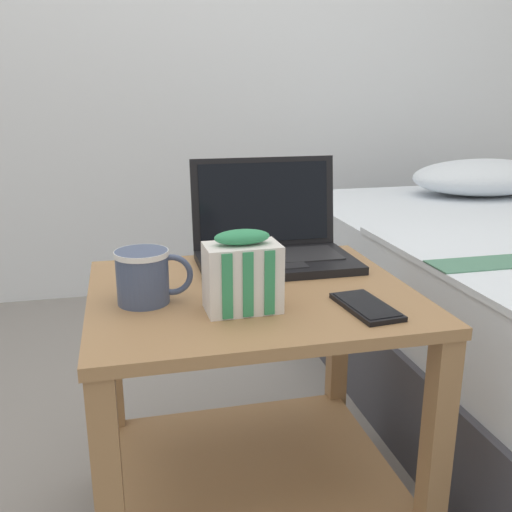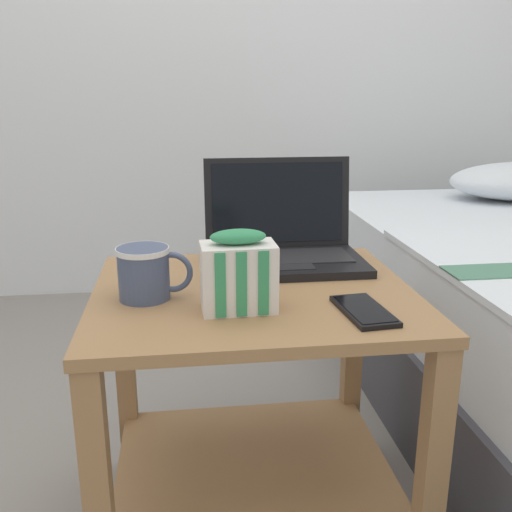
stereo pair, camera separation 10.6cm
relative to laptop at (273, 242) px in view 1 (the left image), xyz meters
The scene contains 6 objects.
back_wall 1.59m from the laptop, 93.56° to the left, with size 8.00×0.05×2.50m.
bedside_table 0.31m from the laptop, 117.12° to the right, with size 0.62×0.54×0.55m.
laptop is the anchor object (origin of this frame).
mug_front_left 0.36m from the laptop, 145.89° to the right, with size 0.14×0.10×0.10m.
snack_bag 0.31m from the laptop, 114.96° to the right, with size 0.13×0.09×0.15m.
cell_phone 0.34m from the laptop, 75.15° to the right, with size 0.09×0.16×0.01m.
Camera 1 is at (-0.24, -1.03, 0.93)m, focal length 40.00 mm.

